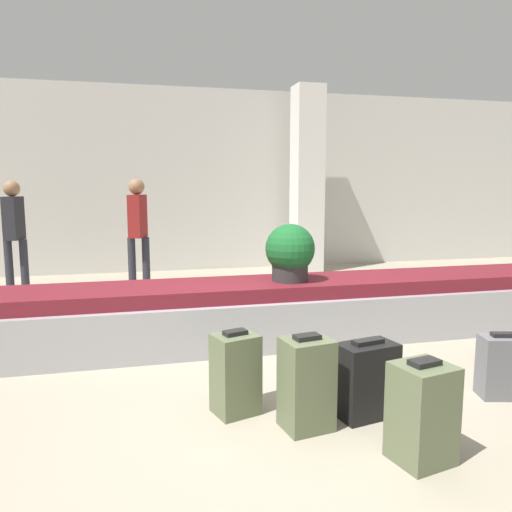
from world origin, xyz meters
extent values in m
plane|color=#9E937F|center=(0.00, 0.00, 0.00)|extent=(18.00, 18.00, 0.00)
cube|color=beige|center=(0.00, 5.77, 1.60)|extent=(18.00, 0.06, 3.20)
cube|color=#9E9EA3|center=(0.00, 1.42, 0.23)|extent=(8.71, 0.91, 0.46)
cube|color=maroon|center=(0.00, 1.42, 0.52)|extent=(8.36, 0.75, 0.13)
cube|color=silver|center=(1.84, 5.13, 1.60)|extent=(0.48, 0.48, 3.20)
cube|color=#5B6647|center=(-0.51, -0.08, 0.27)|extent=(0.33, 0.31, 0.54)
cube|color=black|center=(-0.51, -0.08, 0.55)|extent=(0.17, 0.12, 0.03)
cube|color=#5B6647|center=(-0.12, -0.39, 0.29)|extent=(0.33, 0.30, 0.57)
cube|color=black|center=(-0.12, -0.39, 0.59)|extent=(0.17, 0.11, 0.03)
cube|color=#5B6647|center=(0.36, -0.90, 0.27)|extent=(0.35, 0.33, 0.55)
cube|color=black|center=(0.36, -0.90, 0.56)|extent=(0.18, 0.13, 0.03)
cube|color=slate|center=(1.39, -0.28, 0.22)|extent=(0.34, 0.26, 0.44)
cube|color=black|center=(1.39, -0.28, 0.46)|extent=(0.18, 0.11, 0.03)
cube|color=black|center=(0.31, -0.33, 0.25)|extent=(0.42, 0.30, 0.49)
cube|color=black|center=(0.31, -0.33, 0.51)|extent=(0.22, 0.12, 0.03)
cylinder|color=#2D2D2D|center=(0.33, 1.38, 0.68)|extent=(0.35, 0.35, 0.18)
sphere|color=#195B28|center=(0.33, 1.38, 0.90)|extent=(0.48, 0.48, 0.48)
cylinder|color=#282833|center=(-2.85, 4.36, 0.38)|extent=(0.11, 0.11, 0.76)
cylinder|color=#282833|center=(-2.65, 4.36, 0.38)|extent=(0.11, 0.11, 0.76)
cube|color=#232328|center=(-2.75, 4.36, 1.06)|extent=(0.25, 0.35, 0.60)
sphere|color=#936B4C|center=(-2.75, 4.36, 1.47)|extent=(0.22, 0.22, 0.22)
cylinder|color=#282833|center=(-1.17, 4.16, 0.39)|extent=(0.11, 0.11, 0.77)
cylinder|color=#282833|center=(-0.97, 4.16, 0.39)|extent=(0.11, 0.11, 0.77)
cube|color=maroon|center=(-1.07, 4.16, 1.08)|extent=(0.28, 0.36, 0.61)
sphere|color=#936B4C|center=(-1.07, 4.16, 1.49)|extent=(0.22, 0.22, 0.22)
camera|label=1|loc=(-1.14, -3.18, 1.51)|focal=35.00mm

